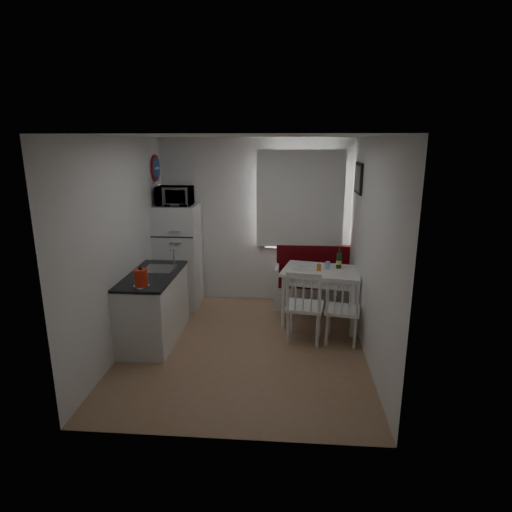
{
  "coord_description": "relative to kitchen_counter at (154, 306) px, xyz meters",
  "views": [
    {
      "loc": [
        0.54,
        -4.94,
        2.55
      ],
      "look_at": [
        0.11,
        0.5,
        1.07
      ],
      "focal_mm": 30.0,
      "sensor_mm": 36.0,
      "label": 1
    }
  ],
  "objects": [
    {
      "name": "chair_left",
      "position": [
        1.96,
        0.0,
        0.16
      ],
      "size": [
        0.52,
        0.5,
        0.53
      ],
      "rotation": [
        0.0,
        0.0,
        -0.14
      ],
      "color": "white",
      "rests_on": "floor"
    },
    {
      "name": "drinking_glass_blue",
      "position": [
        2.29,
        0.72,
        0.4
      ],
      "size": [
        0.06,
        0.06,
        0.11
      ],
      "primitive_type": "cylinder",
      "color": "#8DC6F1",
      "rests_on": "dining_table"
    },
    {
      "name": "kettle",
      "position": [
        0.05,
        -0.54,
        0.57
      ],
      "size": [
        0.18,
        0.18,
        0.24
      ],
      "primitive_type": "cylinder",
      "color": "red",
      "rests_on": "kitchen_counter"
    },
    {
      "name": "chair_right",
      "position": [
        2.45,
        0.01,
        0.11
      ],
      "size": [
        0.5,
        0.49,
        0.49
      ],
      "rotation": [
        0.0,
        0.0,
        -0.19
      ],
      "color": "white",
      "rests_on": "floor"
    },
    {
      "name": "picture_frame",
      "position": [
        2.67,
        0.94,
        1.59
      ],
      "size": [
        0.04,
        0.52,
        0.42
      ],
      "primitive_type": "cube",
      "color": "black",
      "rests_on": "wall_right"
    },
    {
      "name": "ceiling",
      "position": [
        1.2,
        -0.16,
        2.14
      ],
      "size": [
        3.0,
        3.5,
        0.02
      ],
      "primitive_type": "cube",
      "color": "white",
      "rests_on": "wall_back"
    },
    {
      "name": "dining_table",
      "position": [
        2.21,
        0.67,
        0.26
      ],
      "size": [
        1.2,
        0.96,
        0.8
      ],
      "rotation": [
        0.0,
        0.0,
        -0.21
      ],
      "color": "white",
      "rests_on": "floor"
    },
    {
      "name": "plate",
      "position": [
        1.91,
        0.69,
        0.36
      ],
      "size": [
        0.22,
        0.22,
        0.02
      ],
      "primitive_type": "cylinder",
      "color": "white",
      "rests_on": "dining_table"
    },
    {
      "name": "wall_back",
      "position": [
        1.2,
        1.59,
        0.84
      ],
      "size": [
        3.0,
        0.02,
        2.6
      ],
      "primitive_type": "cube",
      "color": "white",
      "rests_on": "floor"
    },
    {
      "name": "wall_sign",
      "position": [
        -0.27,
        1.29,
        1.69
      ],
      "size": [
        0.03,
        0.4,
        0.4
      ],
      "primitive_type": "cylinder",
      "rotation": [
        0.0,
        1.57,
        0.0
      ],
      "color": "#1A499D",
      "rests_on": "wall_left"
    },
    {
      "name": "wall_right",
      "position": [
        2.7,
        -0.16,
        0.84
      ],
      "size": [
        0.02,
        3.5,
        2.6
      ],
      "primitive_type": "cube",
      "color": "white",
      "rests_on": "floor"
    },
    {
      "name": "wall_left",
      "position": [
        -0.3,
        -0.16,
        0.84
      ],
      "size": [
        0.02,
        3.5,
        2.6
      ],
      "primitive_type": "cube",
      "color": "white",
      "rests_on": "floor"
    },
    {
      "name": "fridge",
      "position": [
        0.02,
        1.24,
        0.35
      ],
      "size": [
        0.64,
        0.64,
        1.61
      ],
      "primitive_type": "cube",
      "color": "white",
      "rests_on": "floor"
    },
    {
      "name": "floor",
      "position": [
        1.2,
        -0.16,
        -0.46
      ],
      "size": [
        3.0,
        3.5,
        0.02
      ],
      "primitive_type": "cube",
      "color": "#987451",
      "rests_on": "ground"
    },
    {
      "name": "kitchen_counter",
      "position": [
        0.0,
        0.0,
        0.0
      ],
      "size": [
        0.62,
        1.32,
        1.16
      ],
      "color": "white",
      "rests_on": "floor"
    },
    {
      "name": "window",
      "position": [
        1.9,
        1.56,
        1.17
      ],
      "size": [
        1.22,
        0.06,
        1.47
      ],
      "primitive_type": "cube",
      "color": "white",
      "rests_on": "wall_back"
    },
    {
      "name": "drinking_glass_orange",
      "position": [
        2.16,
        0.62,
        0.4
      ],
      "size": [
        0.06,
        0.06,
        0.1
      ],
      "primitive_type": "cylinder",
      "color": "orange",
      "rests_on": "dining_table"
    },
    {
      "name": "microwave",
      "position": [
        0.02,
        1.19,
        1.29
      ],
      "size": [
        0.52,
        0.35,
        0.29
      ],
      "primitive_type": "imported",
      "color": "white",
      "rests_on": "fridge"
    },
    {
      "name": "curtain",
      "position": [
        1.9,
        1.49,
        1.22
      ],
      "size": [
        1.35,
        0.02,
        1.5
      ],
      "primitive_type": "cube",
      "color": "white",
      "rests_on": "wall_back"
    },
    {
      "name": "wine_bottle",
      "position": [
        2.45,
        0.77,
        0.5
      ],
      "size": [
        0.07,
        0.07,
        0.3
      ],
      "primitive_type": null,
      "color": "#123916",
      "rests_on": "dining_table"
    },
    {
      "name": "bench",
      "position": [
        2.19,
        1.36,
        -0.14
      ],
      "size": [
        1.33,
        0.51,
        0.95
      ],
      "color": "white",
      "rests_on": "floor"
    },
    {
      "name": "wall_front",
      "position": [
        1.2,
        -1.91,
        0.84
      ],
      "size": [
        3.0,
        0.02,
        2.6
      ],
      "primitive_type": "cube",
      "color": "white",
      "rests_on": "floor"
    }
  ]
}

